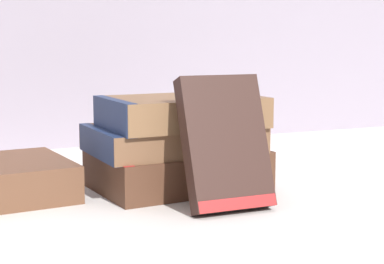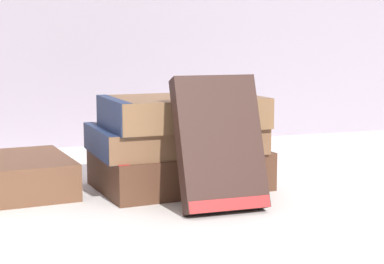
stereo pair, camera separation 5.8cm
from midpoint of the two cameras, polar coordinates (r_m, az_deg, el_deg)
The scene contains 6 objects.
ground_plane at distance 0.71m, azimuth 2.72°, elevation -5.95°, with size 3.00×3.00×0.00m, color silver.
book_flat_bottom at distance 0.75m, azimuth 0.74°, elevation -3.33°, with size 0.20×0.15×0.05m.
book_flat_middle at distance 0.74m, azimuth 0.28°, elevation -0.58°, with size 0.19×0.13×0.03m.
book_flat_top at distance 0.73m, azimuth 1.03°, elevation 1.79°, with size 0.18×0.12×0.04m.
book_leaning_front at distance 0.65m, azimuth 5.06°, elevation -1.47°, with size 0.09×0.07×0.14m.
pocket_watch at distance 0.73m, azimuth 4.57°, elevation 3.38°, with size 0.05×0.05×0.01m.
Camera 2 is at (-0.23, -0.65, 0.17)m, focal length 60.00 mm.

